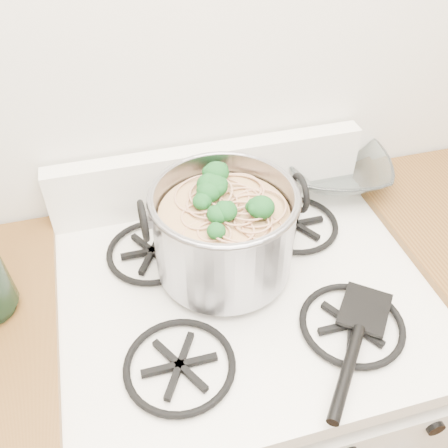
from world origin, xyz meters
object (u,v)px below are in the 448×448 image
(spatula, at_px, (366,307))
(glass_bowl, at_px, (336,175))
(stock_pot, at_px, (224,232))
(gas_range, at_px, (241,402))

(spatula, xyz_separation_m, glass_bowl, (0.13, 0.41, 0.00))
(stock_pot, bearing_deg, spatula, -40.13)
(gas_range, bearing_deg, stock_pot, 113.83)
(spatula, bearing_deg, glass_bowl, 111.69)
(stock_pot, bearing_deg, gas_range, -66.17)
(spatula, height_order, glass_bowl, glass_bowl)
(glass_bowl, bearing_deg, spatula, -107.33)
(gas_range, height_order, glass_bowl, glass_bowl)
(stock_pot, xyz_separation_m, glass_bowl, (0.36, 0.21, -0.08))
(stock_pot, relative_size, spatula, 1.05)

